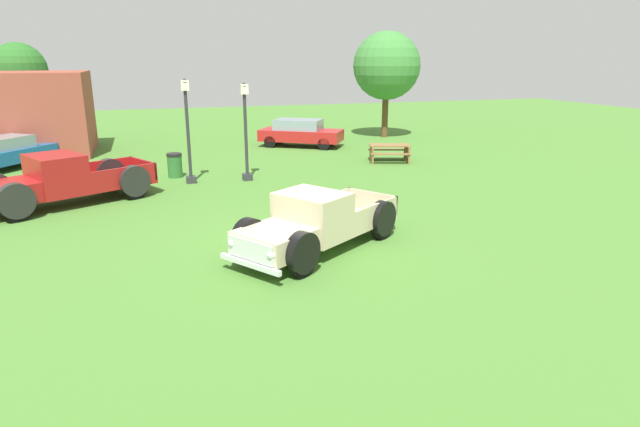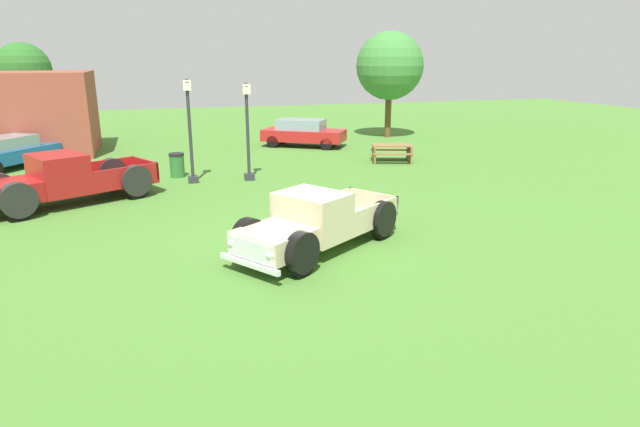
% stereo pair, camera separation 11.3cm
% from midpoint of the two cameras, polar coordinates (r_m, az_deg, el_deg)
% --- Properties ---
extents(ground_plane, '(80.00, 80.00, 0.00)m').
position_cam_midpoint_polar(ground_plane, '(13.57, -2.13, -3.37)').
color(ground_plane, '#477A2D').
extents(pickup_truck_foreground, '(4.94, 4.08, 1.47)m').
position_cam_midpoint_polar(pickup_truck_foreground, '(12.86, -1.21, -1.19)').
color(pickup_truck_foreground, '#C6B793').
rests_on(pickup_truck_foreground, ground_plane).
extents(pickup_truck_behind_left, '(5.65, 4.16, 1.65)m').
position_cam_midpoint_polar(pickup_truck_behind_left, '(18.85, -26.45, 3.00)').
color(pickup_truck_behind_left, maroon).
rests_on(pickup_truck_behind_left, ground_plane).
extents(sedan_distant_a, '(4.54, 3.79, 1.43)m').
position_cam_midpoint_polar(sedan_distant_a, '(28.64, -2.22, 8.60)').
color(sedan_distant_a, '#B21E1E').
rests_on(sedan_distant_a, ground_plane).
extents(sedan_distant_b, '(3.77, 4.26, 1.36)m').
position_cam_midpoint_polar(sedan_distant_b, '(26.36, -30.57, 5.62)').
color(sedan_distant_b, '#195699').
rests_on(sedan_distant_b, ground_plane).
extents(lamp_post_near, '(0.36, 0.36, 3.84)m').
position_cam_midpoint_polar(lamp_post_near, '(20.53, -14.02, 8.67)').
color(lamp_post_near, '#2D2D33').
rests_on(lamp_post_near, ground_plane).
extents(lamp_post_far, '(0.36, 0.36, 3.68)m').
position_cam_midpoint_polar(lamp_post_far, '(20.63, -8.06, 8.78)').
color(lamp_post_far, '#2D2D33').
rests_on(lamp_post_far, ground_plane).
extents(picnic_table, '(2.18, 1.97, 0.78)m').
position_cam_midpoint_polar(picnic_table, '(24.61, 7.24, 6.62)').
color(picnic_table, olive).
rests_on(picnic_table, ground_plane).
extents(trash_can, '(0.59, 0.59, 0.95)m').
position_cam_midpoint_polar(trash_can, '(21.93, -15.30, 4.97)').
color(trash_can, '#2D6B2D').
rests_on(trash_can, ground_plane).
extents(oak_tree_east, '(2.91, 2.91, 5.35)m').
position_cam_midpoint_polar(oak_tree_east, '(34.21, -29.40, 13.08)').
color(oak_tree_east, brown).
rests_on(oak_tree_east, ground_plane).
extents(oak_tree_west, '(3.86, 3.86, 6.02)m').
position_cam_midpoint_polar(oak_tree_west, '(32.15, 6.98, 15.28)').
color(oak_tree_west, brown).
rests_on(oak_tree_west, ground_plane).
extents(brick_pavilion, '(7.29, 5.10, 3.90)m').
position_cam_midpoint_polar(brick_pavilion, '(30.00, -30.30, 9.10)').
color(brick_pavilion, brown).
rests_on(brick_pavilion, ground_plane).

